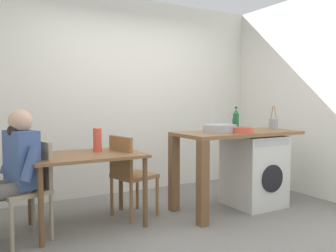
% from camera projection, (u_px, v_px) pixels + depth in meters
% --- Properties ---
extents(ground_plane, '(5.46, 5.46, 0.00)m').
position_uv_depth(ground_plane, '(191.00, 230.00, 3.44)').
color(ground_plane, slate).
extents(wall_back, '(4.60, 0.10, 2.70)m').
position_uv_depth(wall_back, '(123.00, 96.00, 4.87)').
color(wall_back, silver).
rests_on(wall_back, ground_plane).
extents(wall_counter_side, '(0.10, 3.80, 2.70)m').
position_uv_depth(wall_counter_side, '(334.00, 95.00, 4.39)').
color(wall_counter_side, silver).
rests_on(wall_counter_side, ground_plane).
extents(dining_table, '(1.10, 0.76, 0.74)m').
position_uv_depth(dining_table, '(86.00, 163.00, 3.53)').
color(dining_table, brown).
rests_on(dining_table, ground_plane).
extents(chair_person_seat, '(0.50, 0.50, 0.90)m').
position_uv_depth(chair_person_seat, '(30.00, 184.00, 3.21)').
color(chair_person_seat, gray).
rests_on(chair_person_seat, ground_plane).
extents(chair_opposite, '(0.48, 0.48, 0.90)m').
position_uv_depth(chair_opposite, '(129.00, 171.00, 3.80)').
color(chair_opposite, olive).
rests_on(chair_opposite, ground_plane).
extents(seated_person, '(0.56, 0.54, 1.20)m').
position_uv_depth(seated_person, '(12.00, 169.00, 3.08)').
color(seated_person, '#595651').
rests_on(seated_person, ground_plane).
extents(kitchen_counter, '(1.50, 0.68, 0.92)m').
position_uv_depth(kitchen_counter, '(223.00, 146.00, 4.01)').
color(kitchen_counter, brown).
rests_on(kitchen_counter, ground_plane).
extents(washing_machine, '(0.60, 0.61, 0.86)m').
position_uv_depth(washing_machine, '(254.00, 170.00, 4.26)').
color(washing_machine, silver).
rests_on(washing_machine, ground_plane).
extents(sink_basin, '(0.38, 0.38, 0.09)m').
position_uv_depth(sink_basin, '(220.00, 128.00, 3.97)').
color(sink_basin, '#9EA0A5').
rests_on(sink_basin, kitchen_counter).
extents(tap, '(0.02, 0.02, 0.28)m').
position_uv_depth(tap, '(211.00, 119.00, 4.12)').
color(tap, '#B2B2B7').
rests_on(tap, kitchen_counter).
extents(bottle_tall_green, '(0.07, 0.07, 0.29)m').
position_uv_depth(bottle_tall_green, '(236.00, 120.00, 4.16)').
color(bottle_tall_green, '#19592D').
rests_on(bottle_tall_green, kitchen_counter).
extents(bottle_squat_brown, '(0.08, 0.08, 0.20)m').
position_uv_depth(bottle_squat_brown, '(235.00, 122.00, 4.39)').
color(bottle_squat_brown, navy).
rests_on(bottle_squat_brown, kitchen_counter).
extents(mixing_bowl, '(0.24, 0.24, 0.07)m').
position_uv_depth(mixing_bowl, '(243.00, 130.00, 3.87)').
color(mixing_bowl, '#D84C38').
rests_on(mixing_bowl, kitchen_counter).
extents(utensil_crock, '(0.11, 0.11, 0.30)m').
position_uv_depth(utensil_crock, '(273.00, 124.00, 4.45)').
color(utensil_crock, gray).
rests_on(utensil_crock, kitchen_counter).
extents(vase, '(0.09, 0.09, 0.25)m').
position_uv_depth(vase, '(97.00, 140.00, 3.68)').
color(vase, '#D84C38').
rests_on(vase, dining_table).
extents(scissors, '(0.15, 0.06, 0.01)m').
position_uv_depth(scissors, '(240.00, 132.00, 3.99)').
color(scissors, '#B2B2B7').
rests_on(scissors, kitchen_counter).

